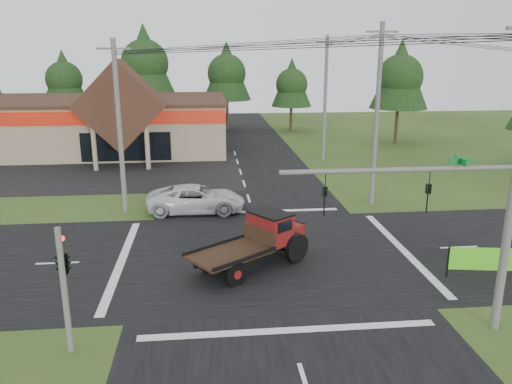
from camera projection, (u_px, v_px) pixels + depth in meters
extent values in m
plane|color=#2D4317|center=(266.00, 255.00, 24.67)|extent=(120.00, 120.00, 0.00)
cube|color=black|center=(266.00, 255.00, 24.67)|extent=(12.00, 120.00, 0.02)
cube|color=black|center=(266.00, 255.00, 24.67)|extent=(120.00, 12.00, 0.02)
cube|color=black|center=(72.00, 173.00, 41.53)|extent=(28.00, 14.00, 0.02)
cube|color=gray|center=(77.00, 125.00, 51.20)|extent=(30.00, 15.00, 5.00)
cube|color=#3A2417|center=(74.00, 100.00, 50.51)|extent=(30.40, 15.40, 0.30)
cube|color=#AA1F0D|center=(54.00, 119.00, 43.54)|extent=(30.00, 0.12, 1.20)
cube|color=#3A2417|center=(121.00, 105.00, 42.88)|extent=(7.78, 4.00, 7.78)
cylinder|color=gray|center=(94.00, 147.00, 41.93)|extent=(0.40, 0.40, 4.00)
cylinder|color=gray|center=(147.00, 146.00, 42.35)|extent=(0.40, 0.40, 4.00)
cube|color=black|center=(126.00, 147.00, 44.84)|extent=(8.00, 0.08, 2.60)
cylinder|color=#595651|center=(507.00, 237.00, 17.26)|extent=(0.24, 0.24, 7.00)
cylinder|color=#595651|center=(401.00, 170.00, 16.21)|extent=(8.00, 0.16, 0.16)
imported|color=black|center=(428.00, 198.00, 16.57)|extent=(0.16, 0.20, 1.00)
imported|color=black|center=(325.00, 201.00, 16.23)|extent=(0.16, 0.20, 1.00)
cube|color=#0C6626|center=(461.00, 161.00, 16.33)|extent=(0.80, 0.04, 0.22)
cylinder|color=#595651|center=(64.00, 291.00, 16.17)|extent=(0.20, 0.20, 4.40)
imported|color=black|center=(61.00, 246.00, 15.96)|extent=(0.53, 2.48, 1.00)
sphere|color=#FF0C0C|center=(62.00, 239.00, 16.05)|extent=(0.18, 0.18, 0.18)
cylinder|color=#595651|center=(119.00, 128.00, 30.15)|extent=(0.30, 0.30, 10.50)
cube|color=#595651|center=(114.00, 49.00, 28.90)|extent=(2.00, 0.12, 0.12)
cylinder|color=#595651|center=(377.00, 117.00, 31.56)|extent=(0.30, 0.30, 11.50)
cube|color=#595651|center=(382.00, 32.00, 30.17)|extent=(2.00, 0.12, 0.12)
cylinder|color=#595651|center=(325.00, 99.00, 45.01)|extent=(0.30, 0.30, 11.20)
cube|color=#595651|center=(327.00, 42.00, 43.66)|extent=(2.00, 0.12, 0.12)
cylinder|color=#332316|center=(68.00, 118.00, 62.52)|extent=(0.36, 0.36, 3.50)
cone|color=black|center=(64.00, 77.00, 61.16)|extent=(5.60, 5.60, 6.60)
sphere|color=black|center=(64.00, 79.00, 61.24)|extent=(4.40, 4.40, 4.40)
cylinder|color=#332316|center=(148.00, 114.00, 62.38)|extent=(0.36, 0.36, 4.55)
cone|color=black|center=(145.00, 60.00, 60.61)|extent=(7.28, 7.28, 8.58)
sphere|color=black|center=(145.00, 63.00, 60.72)|extent=(5.72, 5.72, 5.72)
cylinder|color=#332316|center=(227.00, 115.00, 64.40)|extent=(0.36, 0.36, 3.85)
cone|color=black|center=(227.00, 71.00, 62.90)|extent=(6.16, 6.16, 7.26)
sphere|color=black|center=(227.00, 73.00, 62.99)|extent=(4.84, 4.84, 4.84)
cylinder|color=#332316|center=(291.00, 119.00, 63.34)|extent=(0.36, 0.36, 3.15)
cone|color=black|center=(292.00, 82.00, 62.12)|extent=(5.04, 5.04, 5.94)
sphere|color=black|center=(292.00, 84.00, 62.19)|extent=(3.96, 3.96, 3.96)
cylinder|color=#332316|center=(396.00, 126.00, 54.63)|extent=(0.36, 0.36, 3.85)
cone|color=black|center=(400.00, 74.00, 53.13)|extent=(6.16, 6.16, 7.26)
sphere|color=black|center=(400.00, 77.00, 53.22)|extent=(4.84, 4.84, 4.84)
imported|color=silver|center=(196.00, 199.00, 31.25)|extent=(6.13, 2.95, 1.68)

